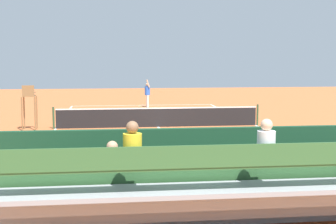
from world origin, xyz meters
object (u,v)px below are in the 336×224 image
(tennis_player, at_px, (147,93))
(tennis_ball_near, at_px, (179,110))
(courtside_bench, at_px, (319,182))
(umpire_chair, at_px, (29,103))
(bleacher_stand, at_px, (247,192))
(equipment_bag, at_px, (242,202))
(tennis_ball_far, at_px, (159,111))
(tennis_racket, at_px, (140,106))
(tennis_net, at_px, (158,117))

(tennis_player, bearing_deg, tennis_ball_near, 132.50)
(courtside_bench, bearing_deg, umpire_chair, -56.52)
(umpire_chair, bearing_deg, bleacher_stand, 112.45)
(equipment_bag, relative_size, tennis_ball_far, 13.64)
(tennis_racket, bearing_deg, courtside_bench, 96.52)
(tennis_racket, bearing_deg, umpire_chair, 59.89)
(courtside_bench, bearing_deg, tennis_ball_far, -85.29)
(tennis_net, bearing_deg, tennis_ball_near, -106.10)
(umpire_chair, bearing_deg, equipment_bag, 117.06)
(bleacher_stand, bearing_deg, tennis_ball_near, -95.25)
(tennis_player, bearing_deg, tennis_racket, -45.19)
(umpire_chair, xyz_separation_m, tennis_ball_near, (-8.37, -7.72, -1.28))
(tennis_ball_near, bearing_deg, umpire_chair, 42.70)
(tennis_net, xyz_separation_m, courtside_bench, (-2.44, 13.27, 0.06))
(courtside_bench, relative_size, tennis_ball_far, 27.27)
(tennis_ball_near, bearing_deg, tennis_ball_far, 17.88)
(tennis_net, distance_m, bleacher_stand, 15.37)
(tennis_net, height_order, equipment_bag, tennis_net)
(tennis_racket, xyz_separation_m, tennis_ball_far, (-1.00, 3.03, 0.02))
(tennis_net, bearing_deg, tennis_player, -91.49)
(tennis_racket, height_order, tennis_ball_near, tennis_ball_near)
(bleacher_stand, xyz_separation_m, equipment_bag, (-0.48, -1.97, -0.79))
(tennis_player, height_order, tennis_ball_far, tennis_player)
(umpire_chair, xyz_separation_m, equipment_bag, (-6.74, 13.20, -1.13))
(umpire_chair, relative_size, tennis_player, 1.11)
(umpire_chair, relative_size, tennis_racket, 3.71)
(courtside_bench, distance_m, equipment_bag, 1.94)
(bleacher_stand, distance_m, tennis_racket, 25.48)
(equipment_bag, bearing_deg, umpire_chair, -62.94)
(bleacher_stand, bearing_deg, tennis_player, -90.42)
(tennis_net, xyz_separation_m, umpire_chair, (6.20, 0.20, 0.81))
(tennis_net, relative_size, tennis_ball_far, 156.06)
(tennis_net, distance_m, equipment_bag, 13.41)
(courtside_bench, xyz_separation_m, tennis_racket, (2.67, -23.37, -0.54))
(tennis_net, height_order, bleacher_stand, bleacher_stand)
(umpire_chair, xyz_separation_m, tennis_player, (-6.45, -9.82, -0.30))
(equipment_bag, bearing_deg, tennis_ball_near, -94.45)
(umpire_chair, distance_m, tennis_racket, 11.98)
(equipment_bag, bearing_deg, bleacher_stand, 76.38)
(equipment_bag, xyz_separation_m, tennis_racket, (0.77, -23.50, -0.16))
(courtside_bench, relative_size, tennis_player, 0.93)
(equipment_bag, bearing_deg, tennis_net, -87.68)
(umpire_chair, xyz_separation_m, courtside_bench, (-8.64, 13.07, -0.76))
(equipment_bag, xyz_separation_m, tennis_ball_far, (-0.23, -20.47, -0.15))
(bleacher_stand, height_order, tennis_racket, bleacher_stand)
(equipment_bag, height_order, tennis_player, tennis_player)
(bleacher_stand, distance_m, equipment_bag, 2.17)
(tennis_ball_near, bearing_deg, tennis_player, -47.50)
(umpire_chair, bearing_deg, tennis_player, -123.30)
(umpire_chair, xyz_separation_m, tennis_racket, (-5.97, -10.30, -1.30))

